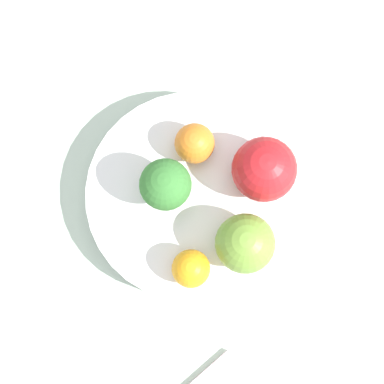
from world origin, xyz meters
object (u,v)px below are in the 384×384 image
at_px(apple_green, 264,169).
at_px(broccoli, 165,185).
at_px(orange_back, 191,269).
at_px(apple_red, 245,243).
at_px(bowl, 192,197).
at_px(orange_front, 195,143).

bearing_deg(apple_green, broccoli, 79.83).
relative_size(apple_green, orange_back, 1.71).
bearing_deg(apple_red, apple_green, -34.88).
xyz_separation_m(broccoli, orange_back, (-0.08, 0.00, -0.02)).
relative_size(bowl, apple_green, 3.39).
relative_size(bowl, broccoli, 3.45).
xyz_separation_m(apple_green, orange_back, (-0.06, 0.10, -0.01)).
distance_m(apple_green, orange_back, 0.12).
bearing_deg(orange_back, bowl, -20.55).
height_order(bowl, orange_back, orange_back).
xyz_separation_m(apple_green, orange_front, (0.05, 0.05, -0.01)).
height_order(apple_green, orange_back, apple_green).
bearing_deg(orange_front, apple_red, -174.26).
bearing_deg(orange_front, orange_back, 158.56).
xyz_separation_m(orange_front, orange_back, (-0.11, 0.05, -0.00)).
bearing_deg(orange_back, apple_red, -85.57).
height_order(broccoli, apple_red, broccoli).
distance_m(broccoli, orange_front, 0.06).
relative_size(orange_front, orange_back, 1.08).
relative_size(broccoli, orange_back, 1.68).
relative_size(broccoli, apple_green, 0.98).
bearing_deg(broccoli, orange_front, -51.54).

